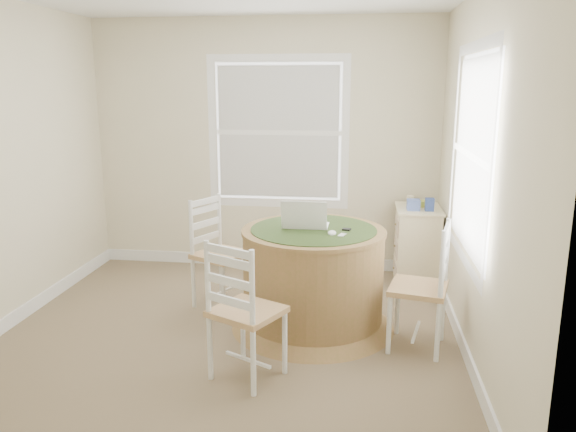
# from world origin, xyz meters

# --- Properties ---
(room) EXTENTS (3.64, 3.64, 2.64)m
(room) POSITION_xyz_m (0.17, 0.16, 1.30)
(room) COLOR #817252
(room) RESTS_ON ground
(round_table) EXTENTS (1.32, 1.32, 0.82)m
(round_table) POSITION_xyz_m (0.65, 0.30, 0.45)
(round_table) COLOR #936742
(round_table) RESTS_ON ground
(chair_left) EXTENTS (0.55, 0.56, 0.95)m
(chair_left) POSITION_xyz_m (-0.20, 0.65, 0.47)
(chair_left) COLOR white
(chair_left) RESTS_ON ground
(chair_near) EXTENTS (0.56, 0.55, 0.95)m
(chair_near) POSITION_xyz_m (0.28, -0.57, 0.47)
(chair_near) COLOR white
(chair_near) RESTS_ON ground
(chair_right) EXTENTS (0.48, 0.50, 0.95)m
(chair_right) POSITION_xyz_m (1.45, 0.03, 0.47)
(chair_right) COLOR white
(chair_right) RESTS_ON ground
(laptop) EXTENTS (0.36, 0.32, 0.25)m
(laptop) POSITION_xyz_m (0.58, 0.35, 0.85)
(laptop) COLOR white
(laptop) RESTS_ON round_table
(mouse) EXTENTS (0.09, 0.12, 0.04)m
(mouse) POSITION_xyz_m (0.80, 0.17, 0.83)
(mouse) COLOR white
(mouse) RESTS_ON round_table
(phone) EXTENTS (0.07, 0.10, 0.02)m
(phone) POSITION_xyz_m (0.88, 0.14, 0.82)
(phone) COLOR #B7BABF
(phone) RESTS_ON round_table
(keys) EXTENTS (0.07, 0.06, 0.02)m
(keys) POSITION_xyz_m (0.91, 0.29, 0.82)
(keys) COLOR black
(keys) RESTS_ON round_table
(corner_chest) EXTENTS (0.43, 0.58, 0.77)m
(corner_chest) POSITION_xyz_m (1.57, 1.45, 0.39)
(corner_chest) COLOR #F8EABA
(corner_chest) RESTS_ON ground
(tissue_box) EXTENTS (0.12, 0.12, 0.10)m
(tissue_box) POSITION_xyz_m (1.51, 1.35, 0.82)
(tissue_box) COLOR #5771C9
(tissue_box) RESTS_ON corner_chest
(box_yellow) EXTENTS (0.15, 0.10, 0.06)m
(box_yellow) POSITION_xyz_m (1.62, 1.51, 0.80)
(box_yellow) COLOR #BEC746
(box_yellow) RESTS_ON corner_chest
(box_blue) EXTENTS (0.08, 0.08, 0.12)m
(box_blue) POSITION_xyz_m (1.66, 1.33, 0.83)
(box_blue) COLOR #334B9A
(box_blue) RESTS_ON corner_chest
(cup_cream) EXTENTS (0.07, 0.07, 0.09)m
(cup_cream) POSITION_xyz_m (1.50, 1.58, 0.81)
(cup_cream) COLOR beige
(cup_cream) RESTS_ON corner_chest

